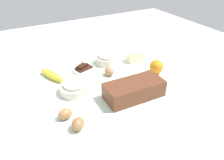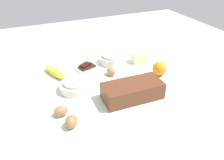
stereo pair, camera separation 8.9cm
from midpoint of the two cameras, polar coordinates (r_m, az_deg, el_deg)
The scene contains 11 objects.
ground_plane at distance 1.15m, azimuth 2.22°, elevation -2.18°, with size 2.40×2.40×0.02m, color silver.
loaf_pan at distance 1.05m, azimuth 7.71°, elevation -2.76°, with size 0.28×0.14×0.08m.
flour_bowl at distance 1.11m, azimuth -7.45°, elevation -1.36°, with size 0.15×0.15×0.07m.
sugar_bowl at distance 1.36m, azimuth 1.70°, elevation 5.68°, with size 0.14×0.14×0.07m.
banana at distance 1.26m, azimuth -12.58°, elevation 1.91°, with size 0.19×0.04×0.04m, color yellow.
orange_fruit at distance 1.26m, azimuth 14.09°, elevation 2.79°, with size 0.08×0.08×0.08m, color orange.
butter_block at distance 1.39m, azimuth 8.83°, elevation 5.70°, with size 0.09×0.06×0.06m, color #F4EDB2.
egg_near_butter at distance 1.23m, azimuth 1.82°, elevation 2.14°, with size 0.05×0.05×0.06m, color #AD7547.
egg_beside_bowl at distance 0.90m, azimuth -7.59°, elevation -10.65°, with size 0.05×0.05×0.06m, color #9C693F.
egg_loose at distance 0.96m, azimuth -10.46°, elevation -7.92°, with size 0.05×0.05×0.06m, color #AD7546.
chocolate_plate at distance 1.30m, azimuth -4.55°, elevation 3.18°, with size 0.13×0.13×0.03m.
Camera 2 is at (0.38, 0.88, 0.63)m, focal length 35.55 mm.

